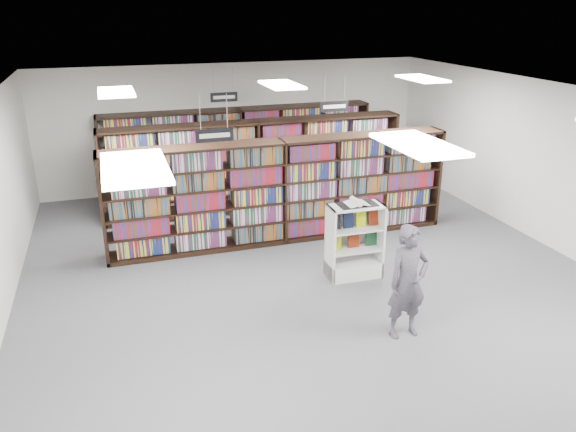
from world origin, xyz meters
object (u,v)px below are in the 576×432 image
object	(u,v)px
endcap_display	(353,252)
shopper	(408,282)
open_book	(357,203)
bookshelf_row_near	(282,191)

from	to	relation	value
endcap_display	shopper	bearing A→B (deg)	-90.36
open_book	bookshelf_row_near	bearing A→B (deg)	110.10
open_book	shopper	distance (m)	2.07
bookshelf_row_near	shopper	size ratio (longest dim) A/B	4.06
bookshelf_row_near	endcap_display	world-z (taller)	bookshelf_row_near
shopper	endcap_display	bearing A→B (deg)	86.14
endcap_display	open_book	distance (m)	0.92
bookshelf_row_near	shopper	xyz separation A→B (m)	(0.65, -3.97, -0.19)
shopper	bookshelf_row_near	bearing A→B (deg)	97.35
open_book	shopper	size ratio (longest dim) A/B	0.39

